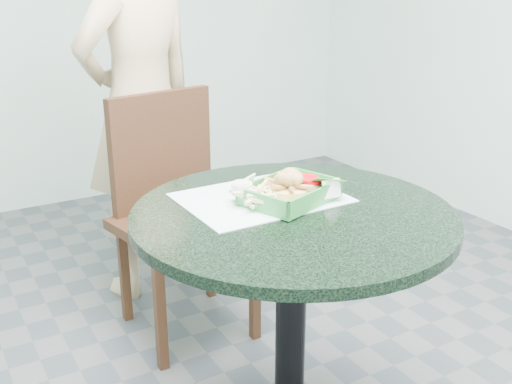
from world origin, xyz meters
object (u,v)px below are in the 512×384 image
cafe_table (292,275)px  food_basket (290,203)px  dining_chair (175,198)px  diner_person (140,86)px  crab_sandwich (292,189)px  sauce_ramekin (242,189)px

cafe_table → food_basket: food_basket is taller
dining_chair → diner_person: diner_person is taller
dining_chair → crab_sandwich: bearing=-99.7°
cafe_table → dining_chair: bearing=88.8°
dining_chair → crab_sandwich: dining_chair is taller
cafe_table → sauce_ramekin: bearing=119.1°
crab_sandwich → dining_chair: bearing=91.8°
dining_chair → crab_sandwich: (0.02, -0.77, 0.27)m
diner_person → sauce_ramekin: size_ratio=32.97×
dining_chair → crab_sandwich: size_ratio=7.32×
dining_chair → cafe_table: bearing=-102.7°
diner_person → sauce_ramekin: 1.07m
cafe_table → diner_person: diner_person is taller
food_basket → sauce_ramekin: 0.14m
crab_sandwich → diner_person: bearing=90.6°
cafe_table → dining_chair: dining_chair is taller
crab_sandwich → sauce_ramekin: crab_sandwich is taller
dining_chair → sauce_ramekin: dining_chair is taller
cafe_table → crab_sandwich: crab_sandwich is taller
crab_sandwich → cafe_table: bearing=-120.9°
crab_sandwich → sauce_ramekin: size_ratio=2.28×
food_basket → sauce_ramekin: sauce_ramekin is taller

